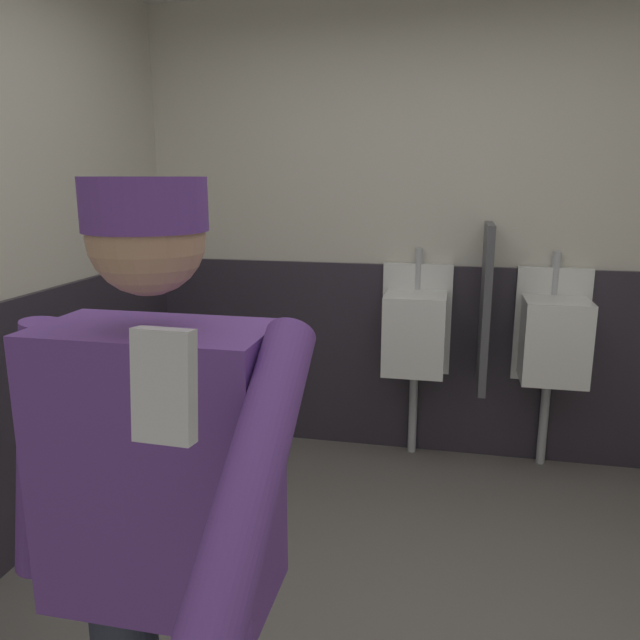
# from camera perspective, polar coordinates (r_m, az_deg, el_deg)

# --- Properties ---
(wall_back) EXTENTS (3.91, 0.12, 2.62)m
(wall_back) POSITION_cam_1_polar(r_m,az_deg,el_deg) (3.69, 9.77, 7.81)
(wall_back) COLOR beige
(wall_back) RESTS_ON ground_plane
(wainscot_band_back) EXTENTS (3.31, 0.03, 1.14)m
(wainscot_band_back) POSITION_cam_1_polar(r_m,az_deg,el_deg) (3.75, 9.28, -3.64)
(wainscot_band_back) COLOR #2D2833
(wainscot_band_back) RESTS_ON ground_plane
(urinal_left) EXTENTS (0.40, 0.34, 1.24)m
(urinal_left) POSITION_cam_1_polar(r_m,az_deg,el_deg) (3.56, 8.77, -1.05)
(urinal_left) COLOR white
(urinal_left) RESTS_ON ground_plane
(urinal_middle) EXTENTS (0.40, 0.34, 1.24)m
(urinal_middle) POSITION_cam_1_polar(r_m,az_deg,el_deg) (3.60, 20.78, -1.62)
(urinal_middle) COLOR white
(urinal_middle) RESTS_ON ground_plane
(privacy_divider_panel) EXTENTS (0.04, 0.40, 0.90)m
(privacy_divider_panel) POSITION_cam_1_polar(r_m,az_deg,el_deg) (3.45, 15.01, 1.15)
(privacy_divider_panel) COLOR #4C4C51
(person) EXTENTS (0.66, 0.60, 1.64)m
(person) POSITION_cam_1_polar(r_m,az_deg,el_deg) (1.33, -14.35, -17.86)
(person) COLOR #2D3342
(person) RESTS_ON ground_plane
(cell_phone) EXTENTS (0.06, 0.03, 0.11)m
(cell_phone) POSITION_cam_1_polar(r_m,az_deg,el_deg) (0.61, -14.21, -5.92)
(cell_phone) COLOR silver
(trash_bin) EXTENTS (0.32, 0.32, 0.56)m
(trash_bin) POSITION_cam_1_polar(r_m,az_deg,el_deg) (3.45, -15.01, -10.54)
(trash_bin) COLOR #38383D
(trash_bin) RESTS_ON ground_plane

